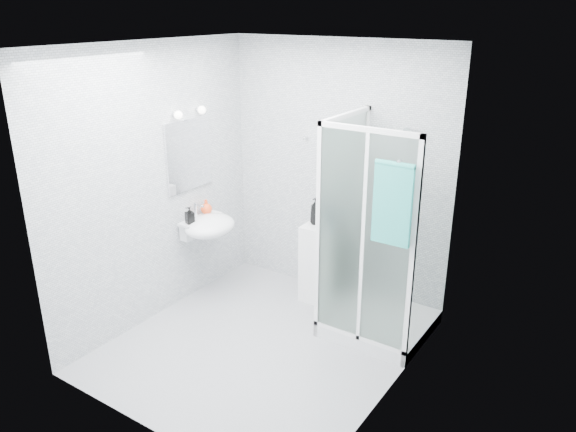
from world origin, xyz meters
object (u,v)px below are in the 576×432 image
Objects in this scene: soap_dispenser_black at (190,215)px; shampoo_bottle_b at (327,216)px; wall_basin at (208,226)px; shampoo_bottle_a at (316,211)px; hand_towel at (393,202)px; soap_dispenser_orange at (206,207)px; shower_enclosure at (369,288)px; storage_cabinet at (321,263)px.

shampoo_bottle_b is at bearing 34.17° from soap_dispenser_black.
wall_basin is 2.33× the size of shampoo_bottle_b.
shampoo_bottle_a is at bearing 38.29° from soap_dispenser_black.
hand_towel is at bearing -35.38° from shampoo_bottle_b.
soap_dispenser_black is (-2.06, -0.08, -0.51)m from hand_towel.
soap_dispenser_orange is (-2.11, 0.21, -0.52)m from hand_towel.
soap_dispenser_orange reaches higher than wall_basin.
shower_enclosure is 0.73m from storage_cabinet.
shower_enclosure is 7.26× the size of shampoo_bottle_a.
storage_cabinet is at bearing 158.13° from shower_enclosure.
wall_basin is at bearing -146.28° from shampoo_bottle_a.
soap_dispenser_black is at bearing -80.66° from soap_dispenser_orange.
wall_basin is 1.09m from shampoo_bottle_a.
shampoo_bottle_a is 1.63× the size of soap_dispenser_black.
soap_dispenser_black is (-1.05, -0.76, 0.54)m from storage_cabinet.
wall_basin is 3.71× the size of soap_dispenser_orange.
shampoo_bottle_b is at bearing 144.62° from hand_towel.
soap_dispenser_black reaches higher than storage_cabinet.
hand_towel is 2.19m from soap_dispenser_orange.
shampoo_bottle_b reaches higher than soap_dispenser_black.
shower_enclosure is 3.57× the size of wall_basin.
shampoo_bottle_b is (-0.95, 0.67, -0.52)m from hand_towel.
shower_enclosure is at bearing -22.71° from storage_cabinet.
shower_enclosure is at bearing 6.05° from soap_dispenser_orange.
shower_enclosure reaches higher than wall_basin.
shampoo_bottle_b reaches higher than wall_basin.
shampoo_bottle_b is at bearing 156.10° from shower_enclosure.
shampoo_bottle_a is 1.24m from soap_dispenser_black.
shampoo_bottle_b is 1.59× the size of soap_dispenser_orange.
soap_dispenser_orange is at bearing -158.41° from shampoo_bottle_b.
shampoo_bottle_b is at bearing 29.49° from wall_basin.
hand_towel is 4.44× the size of soap_dispenser_orange.
storage_cabinet is 3.40× the size of shampoo_bottle_b.
soap_dispenser_orange is at bearing -158.11° from storage_cabinet.
shampoo_bottle_b is (0.14, -0.01, -0.02)m from shampoo_bottle_a.
soap_dispenser_orange is at bearing 99.34° from soap_dispenser_black.
soap_dispenser_orange is 0.89× the size of soap_dispenser_black.
wall_basin is 1.20m from shampoo_bottle_b.
shower_enclosure is at bearing 129.77° from hand_towel.
shampoo_bottle_a is 0.14m from shampoo_bottle_b.
soap_dispenser_black is (-1.12, -0.76, 0.01)m from shampoo_bottle_b.
shower_enclosure reaches higher than shampoo_bottle_b.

